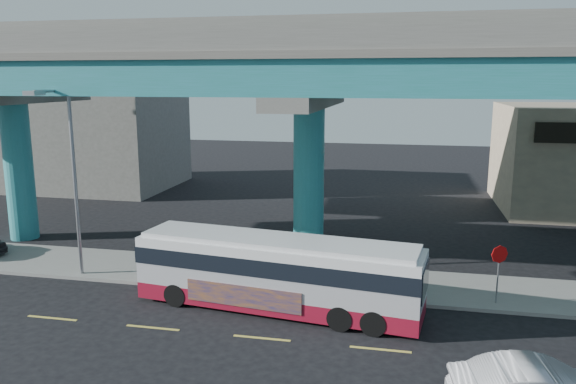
# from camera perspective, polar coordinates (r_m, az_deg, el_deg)

# --- Properties ---
(ground) EXTENTS (120.00, 120.00, 0.00)m
(ground) POSITION_cam_1_polar(r_m,az_deg,el_deg) (20.04, -2.45, -14.26)
(ground) COLOR black
(ground) RESTS_ON ground
(sidewalk) EXTENTS (70.00, 4.00, 0.15)m
(sidewalk) POSITION_cam_1_polar(r_m,az_deg,el_deg) (24.96, 0.68, -8.76)
(sidewalk) COLOR gray
(sidewalk) RESTS_ON ground
(lane_markings) EXTENTS (58.00, 0.12, 0.01)m
(lane_markings) POSITION_cam_1_polar(r_m,az_deg,el_deg) (19.78, -2.67, -14.61)
(lane_markings) COLOR #D8C64C
(lane_markings) RESTS_ON ground
(viaduct) EXTENTS (52.00, 12.40, 11.70)m
(viaduct) POSITION_cam_1_polar(r_m,az_deg,el_deg) (26.99, 2.25, 12.37)
(viaduct) COLOR #217D73
(viaduct) RESTS_ON ground
(building_concrete) EXTENTS (12.00, 10.00, 9.00)m
(building_concrete) POSITION_cam_1_polar(r_m,az_deg,el_deg) (48.38, -18.78, 5.83)
(building_concrete) COLOR gray
(building_concrete) RESTS_ON ground
(transit_bus) EXTENTS (11.20, 3.80, 2.82)m
(transit_bus) POSITION_cam_1_polar(r_m,az_deg,el_deg) (21.47, -1.08, -8.00)
(transit_bus) COLOR maroon
(transit_bus) RESTS_ON ground
(street_lamp) EXTENTS (0.50, 2.67, 8.28)m
(street_lamp) POSITION_cam_1_polar(r_m,az_deg,el_deg) (25.34, -21.70, 3.37)
(street_lamp) COLOR gray
(street_lamp) RESTS_ON sidewalk
(stop_sign) EXTENTS (0.65, 0.33, 2.33)m
(stop_sign) POSITION_cam_1_polar(r_m,az_deg,el_deg) (23.04, 20.64, -6.70)
(stop_sign) COLOR gray
(stop_sign) RESTS_ON sidewalk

